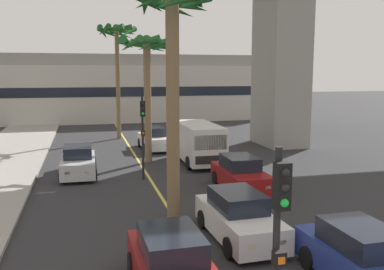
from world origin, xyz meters
TOP-DOWN VIEW (x-y plane):
  - lane_stripe_center at (0.00, 24.00)m, footprint 0.14×56.00m
  - pier_building_backdrop at (0.00, 51.00)m, footprint 34.80×8.04m
  - car_queue_front at (-3.51, 24.36)m, footprint 1.88×4.12m
  - car_queue_second at (1.59, 14.16)m, footprint 1.95×4.16m
  - car_queue_third at (3.73, 19.69)m, footprint 1.88×4.13m
  - car_queue_fourth at (1.57, 31.11)m, footprint 1.94×4.15m
  - car_queue_fifth at (3.52, 10.43)m, footprint 1.86×4.12m
  - car_queue_sixth at (-1.20, 11.21)m, footprint 1.88×4.13m
  - delivery_van at (3.37, 25.78)m, footprint 2.17×5.26m
  - traffic_light_median_near at (-0.17, 7.66)m, footprint 0.24×0.37m
  - traffic_light_median_far at (-0.34, 22.61)m, footprint 0.24×0.37m
  - palm_tree_near_median at (0.54, 26.86)m, footprint 3.41×3.47m
  - palm_tree_mid_median at (-0.39, 36.75)m, footprint 3.25×3.29m
  - palm_tree_far_median at (-0.14, 16.11)m, footprint 2.89×2.88m

SIDE VIEW (x-z plane):
  - lane_stripe_center at x=0.00m, z-range 0.00..0.01m
  - car_queue_front at x=-3.51m, z-range -0.06..1.50m
  - car_queue_second at x=1.59m, z-range -0.06..1.50m
  - car_queue_third at x=3.73m, z-range -0.06..1.50m
  - car_queue_fourth at x=1.57m, z-range -0.06..1.50m
  - car_queue_fifth at x=3.52m, z-range -0.06..1.50m
  - car_queue_sixth at x=-1.20m, z-range -0.06..1.50m
  - delivery_van at x=3.37m, z-range 0.11..2.47m
  - traffic_light_median_near at x=-0.17m, z-range 0.61..4.81m
  - traffic_light_median_far at x=-0.34m, z-range 0.61..4.81m
  - pier_building_backdrop at x=0.00m, z-range -0.06..7.22m
  - palm_tree_near_median at x=0.54m, z-range 2.36..9.87m
  - palm_tree_far_median at x=-0.14m, z-range 2.20..10.45m
  - palm_tree_mid_median at x=-0.39m, z-range 3.13..12.28m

